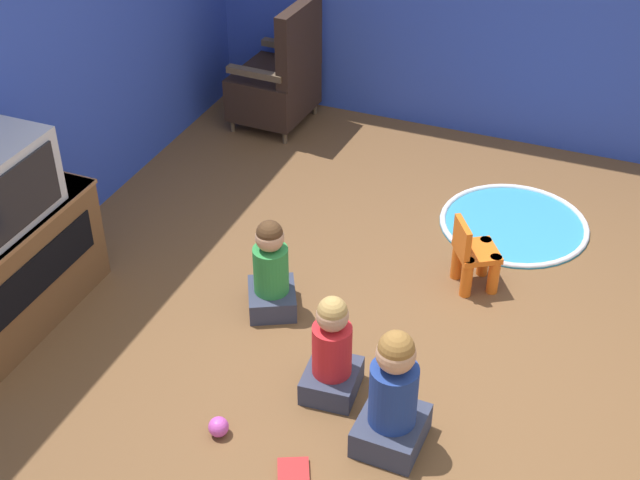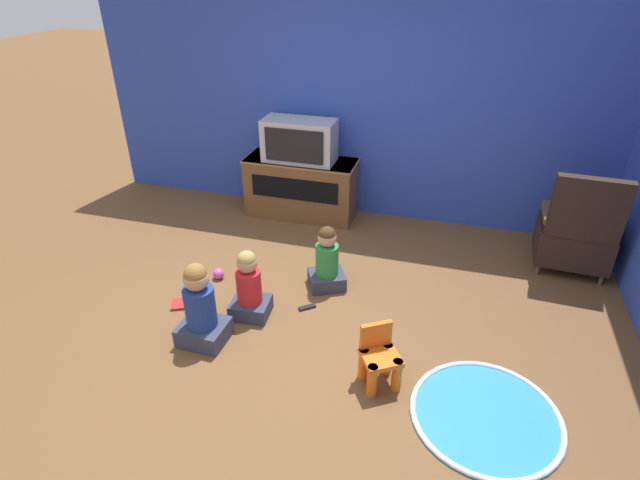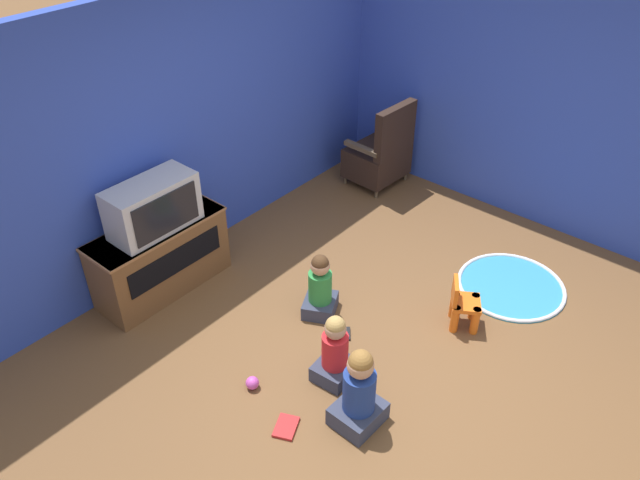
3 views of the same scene
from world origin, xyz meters
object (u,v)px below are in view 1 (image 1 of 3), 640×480
child_watching_right (332,352)px  toy_ball (219,427)px  black_armchair (279,80)px  child_watching_center (393,398)px  book (293,476)px  remote_control (325,330)px  tv_cabinet (6,274)px  child_watching_left (271,272)px  yellow_kid_chair (473,258)px

child_watching_right → toy_ball: bearing=135.7°
black_armchair → toy_ball: (-3.13, -1.08, -0.32)m
black_armchair → child_watching_center: 3.42m
book → remote_control: (1.03, 0.25, -0.00)m
child_watching_right → child_watching_center: bearing=-124.3°
remote_control → child_watching_center: bearing=-176.3°
tv_cabinet → black_armchair: (2.80, -0.40, 0.03)m
tv_cabinet → child_watching_right: tv_cabinet is taller
child_watching_right → book: 0.66m
toy_ball → remote_control: toy_ball is taller
book → tv_cabinet: bearing=52.1°
tv_cabinet → book: 2.01m
child_watching_left → remote_control: size_ratio=4.24×
child_watching_center → remote_control: (0.65, 0.60, -0.29)m
book → remote_control: book is taller
black_armchair → toy_ball: 3.33m
tv_cabinet → toy_ball: 1.54m
child_watching_center → toy_ball: size_ratio=6.78×
black_armchair → child_watching_left: bearing=25.8°
child_watching_right → book: size_ratio=2.46×
book → remote_control: bearing=-11.3°
child_watching_left → child_watching_right: (-0.50, -0.57, 0.00)m
book → remote_control: size_ratio=1.74×
black_armchair → child_watching_right: 3.02m
child_watching_right → book: bearing=179.2°
yellow_kid_chair → book: bearing=134.4°
child_watching_left → book: (-1.11, -0.62, -0.25)m
tv_cabinet → remote_control: 1.81m
tv_cabinet → remote_control: tv_cabinet is taller
child_watching_right → toy_ball: 0.68m
child_watching_center → child_watching_right: bearing=62.3°
toy_ball → book: bearing=-103.6°
child_watching_center → book: bearing=138.9°
tv_cabinet → child_watching_right: size_ratio=2.02×
tv_cabinet → child_watching_right: (0.17, -1.88, -0.08)m
yellow_kid_chair → child_watching_center: size_ratio=0.65×
toy_ball → book: 0.47m
yellow_kid_chair → remote_control: 1.00m
black_armchair → remote_control: size_ratio=7.02×
tv_cabinet → child_watching_center: size_ratio=1.77×
yellow_kid_chair → child_watching_center: (-1.38, 0.05, 0.10)m
black_armchair → book: black_armchair is taller
yellow_kid_chair → child_watching_center: bearing=145.1°
tv_cabinet → remote_control: bearing=-70.6°
child_watching_left → toy_ball: 1.03m
book → remote_control: 1.06m
black_armchair → child_watching_center: black_armchair is taller
black_armchair → child_watching_left: black_armchair is taller
yellow_kid_chair → remote_control: size_ratio=3.17×
child_watching_left → remote_control: (-0.08, -0.37, -0.25)m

